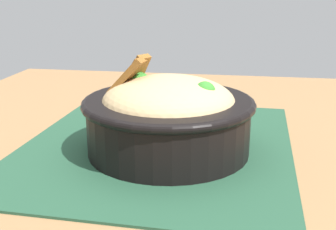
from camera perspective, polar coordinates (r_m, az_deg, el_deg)
The scene contains 4 objects.
table at distance 0.60m, azimuth 0.95°, elevation -11.46°, with size 1.02×0.91×0.72m.
placemat at distance 0.60m, azimuth -1.35°, elevation -3.90°, with size 0.42×0.36×0.00m, color #1E422D.
bowl at distance 0.55m, azimuth -0.03°, elevation -0.04°, with size 0.22×0.22×0.12m.
fork at distance 0.69m, azimuth 0.08°, elevation -0.79°, with size 0.03×0.12×0.00m.
Camera 1 is at (-0.53, -0.08, 0.94)m, focal length 46.63 mm.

